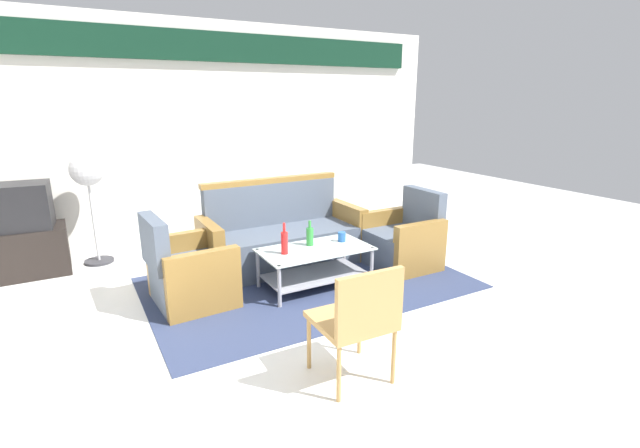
# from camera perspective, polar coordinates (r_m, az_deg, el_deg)

# --- Properties ---
(ground_plane) EXTENTS (14.00, 14.00, 0.00)m
(ground_plane) POSITION_cam_1_polar(r_m,az_deg,el_deg) (4.02, 2.95, -11.95)
(ground_plane) COLOR white
(wall_back) EXTENTS (6.52, 0.19, 2.80)m
(wall_back) POSITION_cam_1_polar(r_m,az_deg,el_deg) (6.36, -11.97, 11.89)
(wall_back) COLOR silver
(wall_back) RESTS_ON ground
(rug) EXTENTS (3.18, 2.03, 0.01)m
(rug) POSITION_cam_1_polar(r_m,az_deg,el_deg) (4.74, -1.49, -7.37)
(rug) COLOR #2D3856
(rug) RESTS_ON ground
(couch) EXTENTS (1.80, 0.74, 0.96)m
(couch) POSITION_cam_1_polar(r_m,az_deg,el_deg) (5.15, -4.80, -1.83)
(couch) COLOR #4C5666
(couch) RESTS_ON rug
(armchair_left) EXTENTS (0.74, 0.80, 0.85)m
(armchair_left) POSITION_cam_1_polar(r_m,az_deg,el_deg) (4.38, -16.20, -6.03)
(armchair_left) COLOR #4C5666
(armchair_left) RESTS_ON rug
(armchair_right) EXTENTS (0.70, 0.76, 0.85)m
(armchair_right) POSITION_cam_1_polar(r_m,az_deg,el_deg) (5.21, 10.39, -2.17)
(armchair_right) COLOR #4C5666
(armchair_right) RESTS_ON rug
(coffee_table) EXTENTS (1.10, 0.60, 0.40)m
(coffee_table) POSITION_cam_1_polar(r_m,az_deg,el_deg) (4.55, -0.63, -4.75)
(coffee_table) COLOR silver
(coffee_table) RESTS_ON rug
(bottle_red) EXTENTS (0.07, 0.07, 0.31)m
(bottle_red) POSITION_cam_1_polar(r_m,az_deg,el_deg) (4.33, -4.49, -2.30)
(bottle_red) COLOR red
(bottle_red) RESTS_ON coffee_table
(bottle_green) EXTENTS (0.07, 0.07, 0.26)m
(bottle_green) POSITION_cam_1_polar(r_m,az_deg,el_deg) (4.58, -1.29, -1.52)
(bottle_green) COLOR #2D8C38
(bottle_green) RESTS_ON coffee_table
(cup) EXTENTS (0.08, 0.08, 0.10)m
(cup) POSITION_cam_1_polar(r_m,az_deg,el_deg) (4.72, 2.75, -1.61)
(cup) COLOR #2659A5
(cup) RESTS_ON coffee_table
(tv_stand) EXTENTS (0.80, 0.50, 0.52)m
(tv_stand) POSITION_cam_1_polar(r_m,az_deg,el_deg) (5.80, -32.95, -2.95)
(tv_stand) COLOR black
(tv_stand) RESTS_ON ground
(television) EXTENTS (0.63, 0.49, 0.48)m
(television) POSITION_cam_1_polar(r_m,az_deg,el_deg) (5.68, -33.69, 1.85)
(television) COLOR black
(television) RESTS_ON tv_stand
(pedestal_fan) EXTENTS (0.36, 0.36, 1.27)m
(pedestal_fan) POSITION_cam_1_polar(r_m,az_deg,el_deg) (5.67, -27.18, 5.35)
(pedestal_fan) COLOR #2D2D33
(pedestal_fan) RESTS_ON ground
(wicker_chair) EXTENTS (0.49, 0.49, 0.84)m
(wicker_chair) POSITION_cam_1_polar(r_m,az_deg,el_deg) (3.01, 4.84, -11.42)
(wicker_chair) COLOR #AD844C
(wicker_chair) RESTS_ON ground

